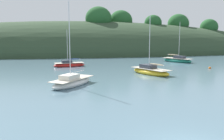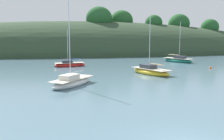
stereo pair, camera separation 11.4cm
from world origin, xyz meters
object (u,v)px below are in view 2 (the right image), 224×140
at_px(sailboat_orange_cutter, 178,60).
at_px(mooring_buoy_outer, 210,68).
at_px(sailboat_white_near, 151,71).
at_px(sailboat_navy_dinghy, 72,82).
at_px(sailboat_blue_center, 69,64).

height_order(sailboat_orange_cutter, mooring_buoy_outer, sailboat_orange_cutter).
height_order(sailboat_white_near, mooring_buoy_outer, sailboat_white_near).
height_order(sailboat_navy_dinghy, mooring_buoy_outer, sailboat_navy_dinghy).
xyz_separation_m(sailboat_navy_dinghy, sailboat_blue_center, (-0.18, 18.19, -0.03)).
height_order(sailboat_navy_dinghy, sailboat_blue_center, sailboat_navy_dinghy).
bearing_deg(sailboat_orange_cutter, sailboat_white_near, -127.69).
relative_size(sailboat_navy_dinghy, sailboat_white_near, 1.07).
bearing_deg(mooring_buoy_outer, sailboat_blue_center, 162.08).
height_order(sailboat_orange_cutter, sailboat_navy_dinghy, sailboat_navy_dinghy).
xyz_separation_m(sailboat_white_near, sailboat_blue_center, (-11.85, 11.89, -0.06)).
bearing_deg(sailboat_blue_center, sailboat_navy_dinghy, -89.45).
bearing_deg(sailboat_blue_center, sailboat_white_near, -45.10).
height_order(sailboat_orange_cutter, sailboat_white_near, sailboat_orange_cutter).
relative_size(sailboat_orange_cutter, sailboat_blue_center, 1.27).
distance_m(sailboat_orange_cutter, sailboat_white_near, 19.70).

